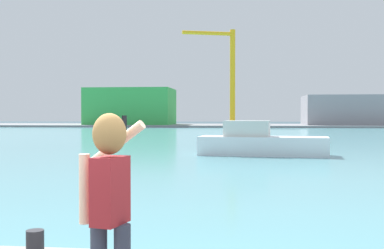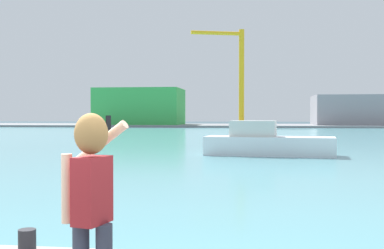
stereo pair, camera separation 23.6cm
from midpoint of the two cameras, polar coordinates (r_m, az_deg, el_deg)
name	(u,v)px [view 1 (the left image)]	position (r m, az deg, el deg)	size (l,w,h in m)	color
ground_plane	(229,136)	(53.95, 4.39, -1.36)	(220.00, 220.00, 0.00)	#334751
harbor_water	(230,135)	(55.95, 4.46, -1.26)	(140.00, 100.00, 0.02)	#599EA8
far_shore_dock	(235,126)	(95.91, 5.17, -0.13)	(140.00, 20.00, 0.40)	gray
person_photographer	(109,195)	(4.03, -11.59, -8.27)	(0.53, 0.57, 1.74)	#2D3342
harbor_bollard	(35,243)	(6.32, -19.43, -13.29)	(0.22, 0.22, 0.31)	black
boat_moored	(260,143)	(27.91, 7.95, -2.19)	(7.64, 3.11, 2.02)	white
warehouse_left	(131,107)	(98.09, -7.41, 2.16)	(17.10, 11.76, 7.33)	green
warehouse_right	(347,110)	(98.56, 18.11, 1.65)	(16.77, 10.92, 5.79)	gray
port_crane	(227,68)	(89.75, 4.22, 6.75)	(9.80, 3.70, 18.00)	yellow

